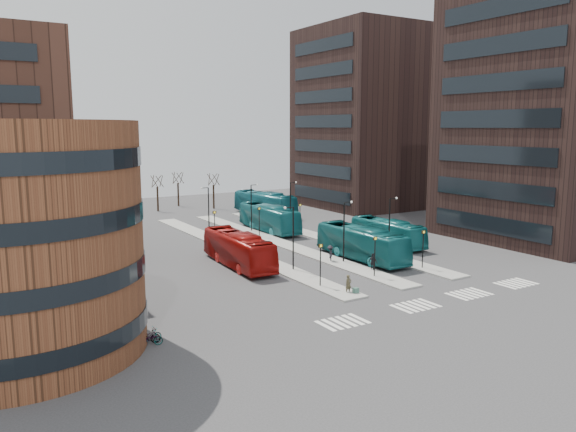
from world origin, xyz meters
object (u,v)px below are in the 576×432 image
traveller (348,284)px  commuter_a (271,264)px  red_bus (238,249)px  commuter_c (330,254)px  teal_bus_a (361,243)px  bicycle_mid (147,337)px  bicycle_near (149,339)px  commuter_b (373,262)px  bicycle_far (148,337)px  teal_bus_d (265,204)px  suitcase (356,291)px  teal_bus_b (269,218)px  teal_bus_c (388,232)px

traveller → commuter_a: commuter_a is taller
traveller → red_bus: bearing=105.4°
commuter_c → teal_bus_a: bearing=114.7°
red_bus → bicycle_mid: 20.64m
commuter_a → bicycle_near: (-15.35, -11.52, -0.39)m
commuter_b → bicycle_far: size_ratio=0.92×
teal_bus_a → bicycle_mid: teal_bus_a is taller
teal_bus_d → commuter_b: bearing=-108.9°
commuter_c → bicycle_mid: size_ratio=1.09×
traveller → bicycle_mid: 17.64m
traveller → commuter_b: 7.93m
commuter_a → bicycle_near: bearing=39.4°
suitcase → commuter_c: size_ratio=0.32×
suitcase → bicycle_mid: bicycle_mid is taller
teal_bus_b → bicycle_far: size_ratio=6.66×
red_bus → traveller: (3.57, -13.14, -0.89)m
traveller → bicycle_near: (-17.52, -2.39, -0.36)m
bicycle_mid → teal_bus_b: bearing=-26.3°
bicycle_near → commuter_b: bearing=-58.5°
red_bus → bicycle_near: size_ratio=7.31×
teal_bus_c → bicycle_near: (-33.22, -15.45, -1.07)m
bicycle_near → bicycle_far: bearing=15.3°
red_bus → commuter_c: (8.64, -3.48, -0.82)m
teal_bus_b → bicycle_far: teal_bus_b is taller
commuter_a → teal_bus_d: bearing=-115.7°
traveller → bicycle_far: (-17.52, -2.07, -0.30)m
teal_bus_a → commuter_a: size_ratio=7.50×
teal_bus_d → bicycle_near: size_ratio=7.92×
suitcase → teal_bus_d: bearing=68.1°
teal_bus_b → commuter_c: size_ratio=7.23×
bicycle_mid → commuter_c: bearing=-48.3°
suitcase → teal_bus_a: bearing=46.4°
commuter_a → bicycle_mid: bearing=38.5°
teal_bus_b → teal_bus_d: teal_bus_d is taller
commuter_c → teal_bus_c: bearing=142.7°
commuter_b → commuter_c: bearing=6.1°
teal_bus_b → red_bus: bearing=-126.5°
bicycle_far → teal_bus_c: bearing=-73.8°
red_bus → traveller: bearing=-71.8°
red_bus → traveller: 13.64m
teal_bus_d → bicycle_near: 53.14m
teal_bus_b → teal_bus_c: teal_bus_b is taller
teal_bus_d → teal_bus_a: bearing=-106.9°
traveller → commuter_b: (6.46, 4.60, 0.07)m
teal_bus_b → traveller: 29.25m
suitcase → teal_bus_d: teal_bus_d is taller
suitcase → commuter_b: commuter_b is taller
bicycle_far → commuter_a: bearing=-62.2°
teal_bus_b → bicycle_mid: bearing=-128.6°
red_bus → teal_bus_a: teal_bus_a is taller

